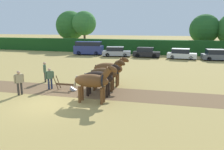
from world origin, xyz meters
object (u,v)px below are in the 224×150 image
at_px(draft_horse_lead_left, 93,81).
at_px(parked_car_center_left, 146,53).
at_px(farmer_onlooker_left, 19,81).
at_px(draft_horse_trail_right, 110,69).
at_px(parked_van, 89,48).
at_px(farmer_beside_team, 119,68).
at_px(parked_car_left, 116,52).
at_px(tree_far_left, 71,26).
at_px(farmer_onlooker_right, 45,70).
at_px(tree_center_left, 204,29).
at_px(parked_car_center, 181,54).
at_px(farmer_at_plow, 50,77).
at_px(tree_left, 84,23).
at_px(plow, 67,86).
at_px(draft_horse_trail_left, 105,73).
at_px(parked_car_center_right, 216,55).
at_px(draft_horse_lead_right, 100,78).

distance_m(draft_horse_lead_left, parked_car_center_left, 21.85).
bearing_deg(farmer_onlooker_left, draft_horse_trail_right, 70.66).
xyz_separation_m(farmer_onlooker_left, parked_van, (-4.35, 22.23, 0.17)).
relative_size(farmer_beside_team, parked_car_left, 0.38).
bearing_deg(parked_car_center_left, draft_horse_trail_right, -92.31).
height_order(tree_far_left, farmer_onlooker_right, tree_far_left).
bearing_deg(farmer_onlooker_left, tree_center_left, 97.18).
height_order(draft_horse_lead_left, farmer_beside_team, draft_horse_lead_left).
distance_m(parked_car_center_left, parked_car_center, 5.20).
relative_size(tree_far_left, farmer_onlooker_left, 4.84).
bearing_deg(farmer_at_plow, farmer_onlooker_right, 175.71).
distance_m(tree_left, farmer_at_plow, 30.28).
bearing_deg(parked_van, tree_left, 108.94).
bearing_deg(parked_van, parked_car_center, -12.23).
xyz_separation_m(farmer_onlooker_left, farmer_onlooker_right, (-0.42, 3.61, 0.02)).
bearing_deg(tree_left, plow, -68.50).
bearing_deg(plow, draft_horse_trail_left, 14.26).
bearing_deg(farmer_beside_team, plow, -136.43).
relative_size(draft_horse_trail_left, parked_car_center_right, 0.65).
distance_m(farmer_at_plow, parked_van, 21.13).
distance_m(tree_far_left, farmer_onlooker_left, 34.58).
height_order(draft_horse_lead_right, farmer_at_plow, draft_horse_lead_right).
xyz_separation_m(parked_car_left, parked_car_center, (9.86, 0.02, -0.02)).
height_order(tree_far_left, tree_center_left, tree_far_left).
xyz_separation_m(draft_horse_trail_right, parked_van, (-9.44, 18.15, -0.22)).
bearing_deg(draft_horse_trail_left, farmer_onlooker_left, -156.01).
bearing_deg(parked_van, draft_horse_lead_left, -75.57).
bearing_deg(farmer_at_plow, draft_horse_lead_left, 20.21).
bearing_deg(draft_horse_lead_left, plow, 142.64).
height_order(draft_horse_lead_left, draft_horse_lead_right, draft_horse_lead_left).
bearing_deg(farmer_at_plow, farmer_beside_team, 89.71).
distance_m(farmer_onlooker_left, parked_car_center, 23.89).
xyz_separation_m(tree_far_left, draft_horse_lead_right, (17.90, -30.58, -3.67)).
height_order(farmer_onlooker_left, farmer_onlooker_right, farmer_onlooker_right).
xyz_separation_m(draft_horse_lead_right, farmer_onlooker_right, (-5.68, 2.24, -0.26)).
bearing_deg(tree_left, parked_van, -61.89).
relative_size(plow, parked_car_left, 0.36).
xyz_separation_m(draft_horse_trail_right, farmer_beside_team, (0.19, 1.98, -0.31)).
relative_size(farmer_at_plow, parked_car_center_right, 0.38).
bearing_deg(draft_horse_lead_left, draft_horse_trail_right, 90.12).
relative_size(plow, parked_car_center_left, 0.41).
bearing_deg(parked_car_center_left, tree_center_left, 44.65).
bearing_deg(plow, parked_van, 105.01).
height_order(draft_horse_trail_left, farmer_at_plow, draft_horse_trail_left).
height_order(tree_left, farmer_onlooker_right, tree_left).
xyz_separation_m(farmer_at_plow, parked_car_center_left, (4.20, 20.02, -0.17)).
bearing_deg(parked_van, draft_horse_lead_right, -74.43).
bearing_deg(draft_horse_trail_left, parked_van, 112.33).
relative_size(tree_far_left, draft_horse_lead_right, 2.98).
relative_size(draft_horse_lead_left, parked_car_left, 0.61).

